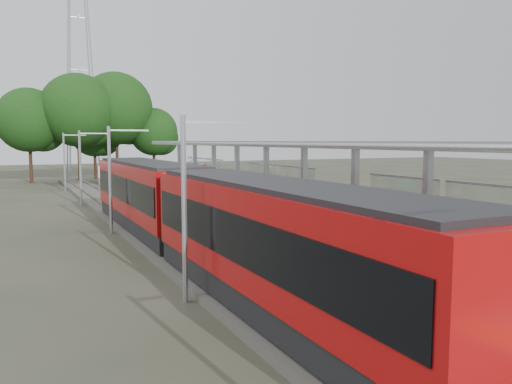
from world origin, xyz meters
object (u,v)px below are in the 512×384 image
bench_mid (264,196)px  info_pillar_far (205,180)px  litter_bin (360,225)px  bench_near (379,218)px  bench_far (205,185)px  info_pillar_near (319,208)px  train (193,209)px

bench_mid → info_pillar_far: (-0.38, 8.80, 0.33)m
litter_bin → bench_mid: bearing=84.1°
bench_near → bench_far: bearing=102.2°
bench_mid → info_pillar_near: bearing=-103.8°
bench_near → bench_far: 17.13m
bench_mid → litter_bin: (-1.05, -10.12, -0.05)m
train → litter_bin: size_ratio=29.55×
bench_far → info_pillar_near: (-0.10, -14.65, 0.16)m
bench_near → litter_bin: bearing=-148.6°
bench_mid → info_pillar_near: (-0.89, -7.06, 0.23)m
info_pillar_near → litter_bin: info_pillar_near is taller
bench_near → bench_far: size_ratio=0.94×
bench_far → info_pillar_far: size_ratio=0.86×
train → bench_mid: bearing=46.8°
bench_mid → info_pillar_far: 8.81m
bench_mid → bench_far: bench_far is taller
bench_far → litter_bin: 17.71m
train → litter_bin: (5.65, -2.99, -0.59)m
bench_near → info_pillar_far: size_ratio=0.82×
info_pillar_near → litter_bin: (-0.16, -3.06, -0.29)m
train → info_pillar_far: bearing=68.3°
bench_far → info_pillar_near: size_ratio=0.97×
train → bench_mid: 9.80m
train → litter_bin: 6.42m
bench_near → bench_far: (-1.20, 17.09, 0.04)m
info_pillar_near → info_pillar_far: (0.52, 15.86, 0.10)m
train → bench_mid: (6.70, 7.13, -0.53)m
train → bench_near: (7.11, -2.37, -0.49)m
train → bench_near: bearing=-18.4°
info_pillar_far → litter_bin: size_ratio=2.10×
info_pillar_near → train: bearing=-154.5°
bench_far → info_pillar_far: bearing=75.9°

